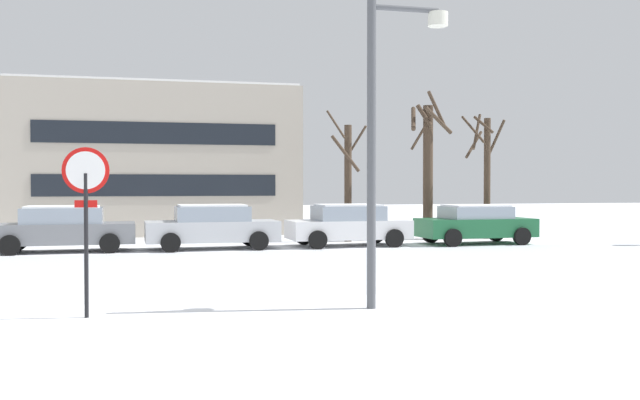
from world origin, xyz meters
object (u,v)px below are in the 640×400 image
(parked_car_white, at_px, (348,225))
(parked_car_silver, at_px, (212,226))
(parked_car_gray, at_px, (63,228))
(street_lamp, at_px, (386,120))
(stop_sign, at_px, (86,198))
(parked_car_green, at_px, (475,224))

(parked_car_white, bearing_deg, parked_car_silver, -179.37)
(parked_car_gray, bearing_deg, street_lamp, -61.88)
(parked_car_gray, xyz_separation_m, parked_car_white, (9.63, -0.07, -0.00))
(stop_sign, bearing_deg, parked_car_silver, 75.34)
(street_lamp, distance_m, parked_car_gray, 14.48)
(stop_sign, distance_m, parked_car_silver, 12.64)
(stop_sign, height_order, street_lamp, street_lamp)
(stop_sign, relative_size, parked_car_silver, 0.63)
(parked_car_gray, relative_size, parked_car_silver, 1.03)
(stop_sign, distance_m, street_lamp, 5.27)
(parked_car_gray, bearing_deg, stop_sign, -82.43)
(parked_car_white, bearing_deg, parked_car_gray, 179.60)
(stop_sign, bearing_deg, parked_car_gray, 97.57)
(stop_sign, xyz_separation_m, parked_car_gray, (-1.63, 12.29, -1.21))
(parked_car_gray, distance_m, parked_car_green, 14.45)
(street_lamp, xyz_separation_m, parked_car_green, (7.73, 12.25, -2.59))
(street_lamp, height_order, parked_car_gray, street_lamp)
(parked_car_green, bearing_deg, parked_car_gray, 178.73)
(stop_sign, xyz_separation_m, parked_car_white, (8.00, 12.23, -1.21))
(street_lamp, bearing_deg, stop_sign, 176.87)
(stop_sign, relative_size, parked_car_green, 0.66)
(parked_car_silver, height_order, parked_car_green, parked_car_silver)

